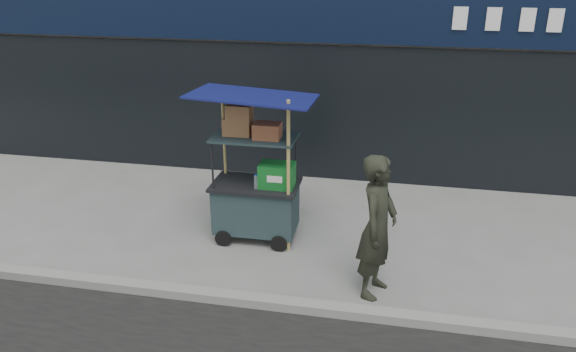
# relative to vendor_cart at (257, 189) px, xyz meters

# --- Properties ---
(ground) EXTENTS (80.00, 80.00, 0.00)m
(ground) POSITION_rel_vendor_cart_xyz_m (0.53, -1.45, -0.77)
(ground) COLOR slate
(ground) RESTS_ON ground
(curb) EXTENTS (80.00, 0.18, 0.12)m
(curb) POSITION_rel_vendor_cart_xyz_m (0.53, -1.65, -0.71)
(curb) COLOR gray
(curb) RESTS_ON ground
(vendor_cart) EXTENTS (1.63, 1.15, 2.20)m
(vendor_cart) POSITION_rel_vendor_cart_xyz_m (0.00, 0.00, 0.00)
(vendor_cart) COLOR #1B2D2F
(vendor_cart) RESTS_ON ground
(vendor_man) EXTENTS (0.60, 0.75, 1.78)m
(vendor_man) POSITION_rel_vendor_cart_xyz_m (1.74, -1.09, 0.12)
(vendor_man) COLOR black
(vendor_man) RESTS_ON ground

